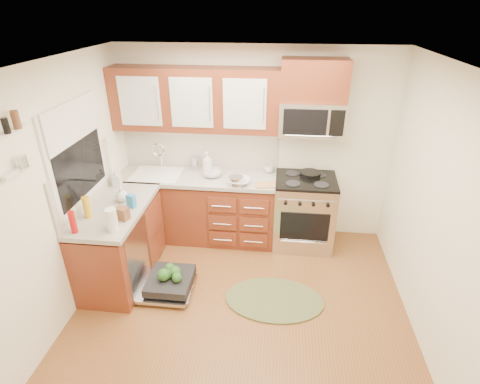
# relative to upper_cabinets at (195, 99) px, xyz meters

# --- Properties ---
(floor) EXTENTS (3.50, 3.50, 0.00)m
(floor) POSITION_rel_upper_cabinets_xyz_m (0.73, -1.57, -1.88)
(floor) COLOR brown
(floor) RESTS_ON ground
(ceiling) EXTENTS (3.50, 3.50, 0.00)m
(ceiling) POSITION_rel_upper_cabinets_xyz_m (0.73, -1.57, 0.62)
(ceiling) COLOR white
(ceiling) RESTS_ON ground
(wall_back) EXTENTS (3.50, 0.04, 2.50)m
(wall_back) POSITION_rel_upper_cabinets_xyz_m (0.73, 0.18, -0.62)
(wall_back) COLOR white
(wall_back) RESTS_ON ground
(wall_left) EXTENTS (0.04, 3.50, 2.50)m
(wall_left) POSITION_rel_upper_cabinets_xyz_m (-1.02, -1.57, -0.62)
(wall_left) COLOR white
(wall_left) RESTS_ON ground
(wall_right) EXTENTS (0.04, 3.50, 2.50)m
(wall_right) POSITION_rel_upper_cabinets_xyz_m (2.48, -1.57, -0.62)
(wall_right) COLOR white
(wall_right) RESTS_ON ground
(base_cabinet_back) EXTENTS (2.05, 0.60, 0.85)m
(base_cabinet_back) POSITION_rel_upper_cabinets_xyz_m (0.00, -0.12, -1.45)
(base_cabinet_back) COLOR maroon
(base_cabinet_back) RESTS_ON ground
(base_cabinet_left) EXTENTS (0.60, 1.25, 0.85)m
(base_cabinet_left) POSITION_rel_upper_cabinets_xyz_m (-0.72, -1.05, -1.45)
(base_cabinet_left) COLOR maroon
(base_cabinet_left) RESTS_ON ground
(countertop_back) EXTENTS (2.07, 0.64, 0.05)m
(countertop_back) POSITION_rel_upper_cabinets_xyz_m (0.00, -0.14, -0.97)
(countertop_back) COLOR #ADA99E
(countertop_back) RESTS_ON base_cabinet_back
(countertop_left) EXTENTS (0.64, 1.27, 0.05)m
(countertop_left) POSITION_rel_upper_cabinets_xyz_m (-0.71, -1.05, -0.97)
(countertop_left) COLOR #ADA99E
(countertop_left) RESTS_ON base_cabinet_left
(backsplash_back) EXTENTS (2.05, 0.02, 0.57)m
(backsplash_back) POSITION_rel_upper_cabinets_xyz_m (0.00, 0.16, -0.67)
(backsplash_back) COLOR beige
(backsplash_back) RESTS_ON ground
(backsplash_left) EXTENTS (0.02, 1.25, 0.57)m
(backsplash_left) POSITION_rel_upper_cabinets_xyz_m (-1.01, -1.05, -0.67)
(backsplash_left) COLOR beige
(backsplash_left) RESTS_ON ground
(upper_cabinets) EXTENTS (2.05, 0.35, 0.75)m
(upper_cabinets) POSITION_rel_upper_cabinets_xyz_m (0.00, 0.00, 0.00)
(upper_cabinets) COLOR maroon
(upper_cabinets) RESTS_ON ground
(cabinet_over_mw) EXTENTS (0.76, 0.35, 0.47)m
(cabinet_over_mw) POSITION_rel_upper_cabinets_xyz_m (1.41, 0.00, 0.26)
(cabinet_over_mw) COLOR maroon
(cabinet_over_mw) RESTS_ON ground
(range) EXTENTS (0.76, 0.64, 0.95)m
(range) POSITION_rel_upper_cabinets_xyz_m (1.41, -0.15, -1.40)
(range) COLOR silver
(range) RESTS_ON ground
(microwave) EXTENTS (0.76, 0.38, 0.40)m
(microwave) POSITION_rel_upper_cabinets_xyz_m (1.41, -0.02, -0.18)
(microwave) COLOR silver
(microwave) RESTS_ON ground
(sink) EXTENTS (0.62, 0.50, 0.26)m
(sink) POSITION_rel_upper_cabinets_xyz_m (-0.52, -0.16, -1.07)
(sink) COLOR white
(sink) RESTS_ON ground
(dishwasher) EXTENTS (0.70, 0.60, 0.20)m
(dishwasher) POSITION_rel_upper_cabinets_xyz_m (-0.13, -1.27, -1.77)
(dishwasher) COLOR silver
(dishwasher) RESTS_ON ground
(window) EXTENTS (0.03, 1.05, 1.05)m
(window) POSITION_rel_upper_cabinets_xyz_m (-1.01, -1.07, -0.32)
(window) COLOR white
(window) RESTS_ON ground
(window_blind) EXTENTS (0.02, 0.96, 0.40)m
(window_blind) POSITION_rel_upper_cabinets_xyz_m (-0.98, -1.07, 0.00)
(window_blind) COLOR white
(window_blind) RESTS_ON ground
(shelf_upper) EXTENTS (0.04, 0.40, 0.03)m
(shelf_upper) POSITION_rel_upper_cabinets_xyz_m (-0.99, -1.92, 0.17)
(shelf_upper) COLOR white
(shelf_upper) RESTS_ON ground
(shelf_lower) EXTENTS (0.04, 0.40, 0.03)m
(shelf_lower) POSITION_rel_upper_cabinets_xyz_m (-0.99, -1.92, -0.12)
(shelf_lower) COLOR white
(shelf_lower) RESTS_ON ground
(rug) EXTENTS (1.20, 0.90, 0.02)m
(rug) POSITION_rel_upper_cabinets_xyz_m (1.08, -1.30, -1.86)
(rug) COLOR olive
(rug) RESTS_ON ground
(skillet) EXTENTS (0.32, 0.32, 0.05)m
(skillet) POSITION_rel_upper_cabinets_xyz_m (1.46, -0.03, -0.90)
(skillet) COLOR black
(skillet) RESTS_ON range
(stock_pot) EXTENTS (0.18, 0.18, 0.11)m
(stock_pot) POSITION_rel_upper_cabinets_xyz_m (0.54, -0.35, -0.90)
(stock_pot) COLOR silver
(stock_pot) RESTS_ON countertop_back
(cutting_board) EXTENTS (0.29, 0.21, 0.02)m
(cutting_board) POSITION_rel_upper_cabinets_xyz_m (0.91, -0.33, -0.94)
(cutting_board) COLOR #B37651
(cutting_board) RESTS_ON countertop_back
(canister) EXTENTS (0.13, 0.13, 0.18)m
(canister) POSITION_rel_upper_cabinets_xyz_m (-0.05, 0.07, -0.86)
(canister) COLOR silver
(canister) RESTS_ON countertop_back
(paper_towel_roll) EXTENTS (0.13, 0.13, 0.23)m
(paper_towel_roll) POSITION_rel_upper_cabinets_xyz_m (-0.54, -1.49, -0.83)
(paper_towel_roll) COLOR white
(paper_towel_roll) RESTS_ON countertop_left
(mustard_bottle) EXTENTS (0.09, 0.09, 0.24)m
(mustard_bottle) POSITION_rel_upper_cabinets_xyz_m (-0.90, -1.29, -0.83)
(mustard_bottle) COLOR gold
(mustard_bottle) RESTS_ON countertop_left
(red_bottle) EXTENTS (0.07, 0.07, 0.23)m
(red_bottle) POSITION_rel_upper_cabinets_xyz_m (-0.90, -1.57, -0.83)
(red_bottle) COLOR #B0110E
(red_bottle) RESTS_ON countertop_left
(wooden_box) EXTENTS (0.16, 0.13, 0.13)m
(wooden_box) POSITION_rel_upper_cabinets_xyz_m (-0.52, -1.28, -0.88)
(wooden_box) COLOR brown
(wooden_box) RESTS_ON countertop_left
(blue_carton) EXTENTS (0.11, 0.08, 0.15)m
(blue_carton) POSITION_rel_upper_cabinets_xyz_m (-0.52, -1.03, -0.88)
(blue_carton) COLOR #287DBE
(blue_carton) RESTS_ON countertop_left
(bowl_a) EXTENTS (0.29, 0.29, 0.07)m
(bowl_a) POSITION_rel_upper_cabinets_xyz_m (0.57, -0.32, -0.92)
(bowl_a) COLOR #999999
(bowl_a) RESTS_ON countertop_back
(bowl_b) EXTENTS (0.32, 0.32, 0.08)m
(bowl_b) POSITION_rel_upper_cabinets_xyz_m (0.21, -0.14, -0.91)
(bowl_b) COLOR #999999
(bowl_b) RESTS_ON countertop_back
(cup) EXTENTS (0.13, 0.13, 0.10)m
(cup) POSITION_rel_upper_cabinets_xyz_m (0.93, 0.06, -0.90)
(cup) COLOR #999999
(cup) RESTS_ON countertop_back
(soap_bottle_a) EXTENTS (0.16, 0.16, 0.33)m
(soap_bottle_a) POSITION_rel_upper_cabinets_xyz_m (0.15, -0.14, -0.78)
(soap_bottle_a) COLOR #999999
(soap_bottle_a) RESTS_ON countertop_back
(soap_bottle_b) EXTENTS (0.11, 0.11, 0.21)m
(soap_bottle_b) POSITION_rel_upper_cabinets_xyz_m (-0.90, -0.53, -0.84)
(soap_bottle_b) COLOR #999999
(soap_bottle_b) RESTS_ON countertop_left
(soap_bottle_c) EXTENTS (0.17, 0.17, 0.18)m
(soap_bottle_c) POSITION_rel_upper_cabinets_xyz_m (-0.68, -0.92, -0.86)
(soap_bottle_c) COLOR #999999
(soap_bottle_c) RESTS_ON countertop_left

